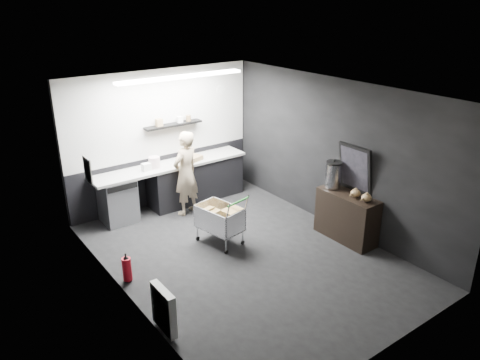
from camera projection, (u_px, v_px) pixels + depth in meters
floor at (245, 255)px, 7.70m from camera, size 5.50×5.50×0.00m
ceiling at (245, 92)px, 6.69m from camera, size 5.50×5.50×0.00m
wall_back at (162, 138)px, 9.25m from camera, size 5.50×0.00×5.50m
wall_front at (395, 254)px, 5.14m from camera, size 5.50×0.00×5.50m
wall_left at (123, 213)px, 6.10m from camera, size 0.00×5.50×5.50m
wall_right at (335, 155)px, 8.29m from camera, size 0.00×5.50×5.50m
kitchen_wall_panel at (161, 114)px, 9.05m from camera, size 3.95×0.02×1.70m
dado_panel at (165, 178)px, 9.55m from camera, size 3.95×0.02×1.00m
floating_shelf at (173, 125)px, 9.17m from camera, size 1.20×0.22×0.04m
wall_clock at (221, 90)px, 9.70m from camera, size 0.20×0.03×0.20m
poster at (88, 170)px, 7.01m from camera, size 0.02×0.30×0.40m
poster_red_band at (87, 166)px, 6.98m from camera, size 0.02×0.22×0.10m
radiator at (164, 309)px, 5.83m from camera, size 0.10×0.50×0.60m
ceiling_strip at (181, 77)px, 8.09m from camera, size 2.40×0.20×0.04m
prep_counter at (178, 183)px, 9.41m from camera, size 3.20×0.61×0.90m
person at (186, 173)px, 8.90m from camera, size 0.70×0.56×1.65m
shopping_cart at (219, 220)px, 7.94m from camera, size 0.65×0.93×0.92m
sideboard at (346, 210)px, 8.07m from camera, size 0.48×1.12×1.68m
fire_extinguisher at (127, 268)px, 6.94m from camera, size 0.14×0.14×0.45m
cardboard_box at (190, 159)px, 9.34m from camera, size 0.53×0.46×0.09m
pink_tub at (154, 162)px, 8.94m from camera, size 0.22×0.22×0.22m
white_container at (146, 167)px, 8.81m from camera, size 0.16×0.13×0.14m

